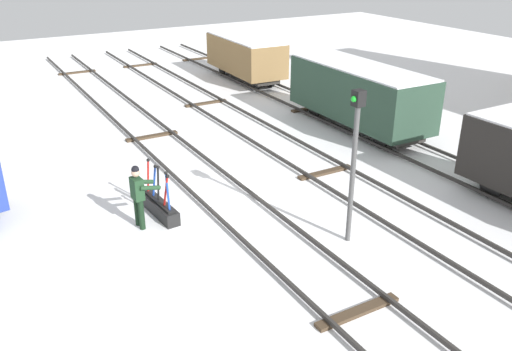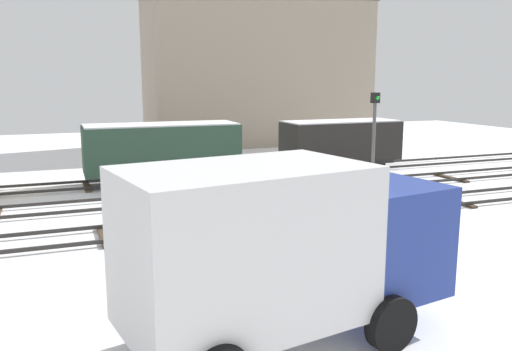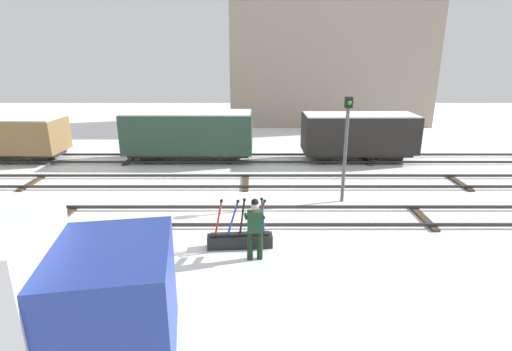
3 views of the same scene
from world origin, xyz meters
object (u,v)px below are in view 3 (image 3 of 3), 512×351
at_px(switch_lever_frame, 242,239).
at_px(freight_car_back_track, 190,133).
at_px(rail_worker, 256,226).
at_px(freight_car_mid_siding, 360,134).
at_px(signal_post, 348,139).
at_px(freight_car_near_switch, 11,136).

distance_m(switch_lever_frame, freight_car_back_track, 9.55).
relative_size(rail_worker, freight_car_mid_siding, 0.31).
height_order(rail_worker, signal_post, signal_post).
distance_m(freight_car_back_track, freight_car_near_switch, 8.82).
xyz_separation_m(signal_post, freight_car_near_switch, (-15.23, 5.55, -1.04)).
distance_m(rail_worker, freight_car_near_switch, 15.48).
bearing_deg(signal_post, rail_worker, -127.36).
height_order(signal_post, freight_car_back_track, signal_post).
xyz_separation_m(switch_lever_frame, rail_worker, (0.41, -0.64, 0.69)).
distance_m(switch_lever_frame, freight_car_mid_siding, 10.62).
bearing_deg(signal_post, freight_car_mid_siding, 71.13).
relative_size(signal_post, freight_car_mid_siding, 0.69).
relative_size(rail_worker, signal_post, 0.45).
bearing_deg(rail_worker, freight_car_back_track, 104.38).
xyz_separation_m(switch_lever_frame, freight_car_near_switch, (-11.67, 9.05, 1.01)).
bearing_deg(freight_car_back_track, signal_post, -40.26).
height_order(rail_worker, freight_car_back_track, freight_car_back_track).
bearing_deg(rail_worker, switch_lever_frame, 118.54).
height_order(rail_worker, freight_car_near_switch, freight_car_near_switch).
height_order(signal_post, freight_car_mid_siding, signal_post).
bearing_deg(freight_car_near_switch, signal_post, -18.10).
bearing_deg(freight_car_near_switch, freight_car_back_track, 1.93).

